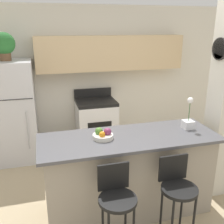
% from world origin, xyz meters
% --- Properties ---
extents(ground_plane, '(14.00, 14.00, 0.00)m').
position_xyz_m(ground_plane, '(0.00, 0.00, 0.00)').
color(ground_plane, tan).
extents(wall_back, '(5.60, 0.38, 2.55)m').
position_xyz_m(wall_back, '(0.12, 2.15, 1.45)').
color(wall_back, silver).
rests_on(wall_back, ground_plane).
extents(counter_bar, '(2.05, 0.74, 1.00)m').
position_xyz_m(counter_bar, '(0.00, 0.00, 0.50)').
color(counter_bar, gray).
rests_on(counter_bar, ground_plane).
extents(refrigerator, '(0.75, 0.73, 1.68)m').
position_xyz_m(refrigerator, '(-1.42, 1.80, 0.84)').
color(refrigerator, silver).
rests_on(refrigerator, ground_plane).
extents(stove_range, '(0.70, 0.60, 1.07)m').
position_xyz_m(stove_range, '(0.00, 1.88, 0.46)').
color(stove_range, white).
rests_on(stove_range, ground_plane).
extents(bar_stool_left, '(0.37, 0.37, 0.94)m').
position_xyz_m(bar_stool_left, '(-0.32, -0.57, 0.63)').
color(bar_stool_left, black).
rests_on(bar_stool_left, ground_plane).
extents(bar_stool_right, '(0.37, 0.37, 0.94)m').
position_xyz_m(bar_stool_right, '(0.32, -0.57, 0.63)').
color(bar_stool_right, black).
rests_on(bar_stool_right, ground_plane).
extents(potted_plant_on_fridge, '(0.34, 0.34, 0.43)m').
position_xyz_m(potted_plant_on_fridge, '(-1.42, 1.80, 1.92)').
color(potted_plant_on_fridge, brown).
rests_on(potted_plant_on_fridge, refrigerator).
extents(orchid_vase, '(0.12, 0.12, 0.39)m').
position_xyz_m(orchid_vase, '(0.77, 0.05, 1.10)').
color(orchid_vase, white).
rests_on(orchid_vase, counter_bar).
extents(fruit_bowl, '(0.23, 0.23, 0.12)m').
position_xyz_m(fruit_bowl, '(-0.31, 0.03, 1.04)').
color(fruit_bowl, silver).
rests_on(fruit_bowl, counter_bar).
extents(trash_bin, '(0.28, 0.28, 0.38)m').
position_xyz_m(trash_bin, '(-0.83, 1.55, 0.19)').
color(trash_bin, '#59595B').
rests_on(trash_bin, ground_plane).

